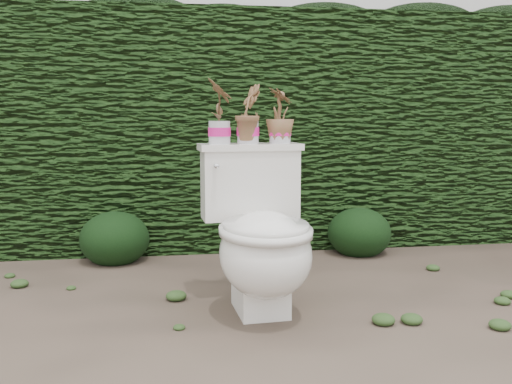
{
  "coord_description": "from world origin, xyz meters",
  "views": [
    {
      "loc": [
        -0.44,
        -2.58,
        0.92
      ],
      "look_at": [
        -0.05,
        0.08,
        0.55
      ],
      "focal_mm": 40.0,
      "sensor_mm": 36.0,
      "label": 1
    }
  ],
  "objects": [
    {
      "name": "ground",
      "position": [
        0.0,
        0.0,
        0.0
      ],
      "size": [
        60.0,
        60.0,
        0.0
      ],
      "primitive_type": "plane",
      "color": "brown",
      "rests_on": "ground"
    },
    {
      "name": "liriope_clump_1",
      "position": [
        -0.8,
        1.0,
        0.17
      ],
      "size": [
        0.43,
        0.43,
        0.35
      ],
      "primitive_type": "ellipsoid",
      "color": "black",
      "rests_on": "ground"
    },
    {
      "name": "toilet",
      "position": [
        -0.04,
        -0.06,
        0.36
      ],
      "size": [
        0.51,
        0.71,
        0.78
      ],
      "rotation": [
        0.0,
        0.0,
        0.08
      ],
      "color": "white",
      "rests_on": "ground"
    },
    {
      "name": "hedge",
      "position": [
        0.0,
        1.6,
        0.8
      ],
      "size": [
        8.0,
        1.0,
        1.6
      ],
      "primitive_type": "cube",
      "color": "#224115",
      "rests_on": "ground"
    },
    {
      "name": "house_wall",
      "position": [
        0.6,
        6.0,
        2.0
      ],
      "size": [
        8.0,
        3.5,
        4.0
      ],
      "primitive_type": "cube",
      "color": "silver",
      "rests_on": "ground"
    },
    {
      "name": "liriope_clump_2",
      "position": [
        0.78,
        0.98,
        0.17
      ],
      "size": [
        0.42,
        0.42,
        0.33
      ],
      "primitive_type": "ellipsoid",
      "color": "black",
      "rests_on": "ground"
    },
    {
      "name": "potted_plant_center",
      "position": [
        -0.07,
        0.18,
        0.91
      ],
      "size": [
        0.16,
        0.18,
        0.27
      ],
      "primitive_type": "imported",
      "rotation": [
        0.0,
        0.0,
        1.28
      ],
      "color": "#326D21",
      "rests_on": "toilet"
    },
    {
      "name": "potted_plant_left",
      "position": [
        -0.21,
        0.17,
        0.93
      ],
      "size": [
        0.12,
        0.17,
        0.3
      ],
      "primitive_type": "imported",
      "rotation": [
        0.0,
        0.0,
        1.68
      ],
      "color": "#326D21",
      "rests_on": "toilet"
    },
    {
      "name": "potted_plant_right",
      "position": [
        0.09,
        0.19,
        0.9
      ],
      "size": [
        0.17,
        0.17,
        0.26
      ],
      "primitive_type": "imported",
      "rotation": [
        0.0,
        0.0,
        1.75
      ],
      "color": "#326D21",
      "rests_on": "toilet"
    }
  ]
}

